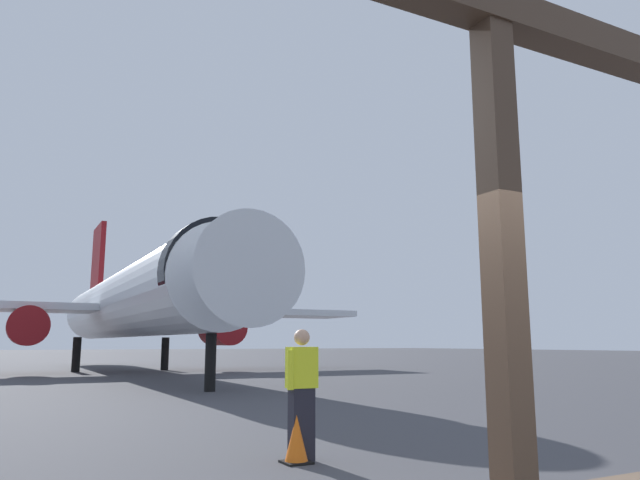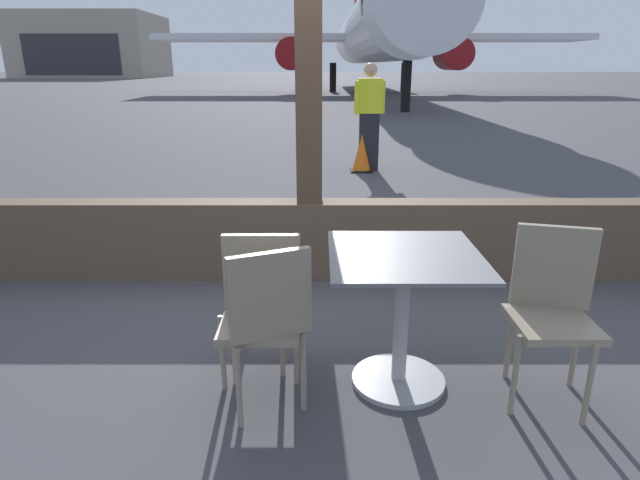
% 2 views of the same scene
% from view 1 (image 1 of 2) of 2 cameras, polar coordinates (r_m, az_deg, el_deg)
% --- Properties ---
extents(ground_plane, '(220.00, 220.00, 0.00)m').
position_cam_1_polar(ground_plane, '(42.90, -24.53, -10.97)').
color(ground_plane, '#424247').
extents(window_frame, '(8.62, 0.24, 3.91)m').
position_cam_1_polar(window_frame, '(3.94, 17.48, -11.96)').
color(window_frame, brown).
rests_on(window_frame, ground).
extents(airplane, '(27.13, 34.46, 10.46)m').
position_cam_1_polar(airplane, '(33.49, -17.27, -5.73)').
color(airplane, silver).
rests_on(airplane, ground).
extents(ground_crew_worker, '(0.52, 0.30, 1.74)m').
position_cam_1_polar(ground_crew_worker, '(8.39, -1.76, -14.21)').
color(ground_crew_worker, black).
rests_on(ground_crew_worker, ground).
extents(traffic_cone, '(0.36, 0.36, 0.62)m').
position_cam_1_polar(traffic_cone, '(8.32, -2.25, -18.45)').
color(traffic_cone, orange).
rests_on(traffic_cone, ground).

